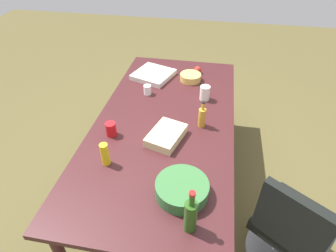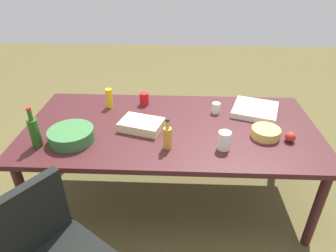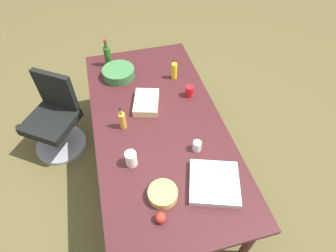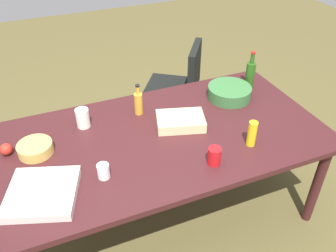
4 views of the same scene
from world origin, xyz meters
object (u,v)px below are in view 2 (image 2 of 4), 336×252
at_px(chip_bowl, 266,133).
at_px(dressing_bottle, 167,137).
at_px(pizza_box, 255,110).
at_px(conference_table, 171,132).
at_px(salad_bowl, 71,135).
at_px(mayo_jar, 224,140).
at_px(wine_bottle, 35,132).
at_px(mustard_bottle, 109,98).
at_px(sheet_cake, 142,125).
at_px(apple_red, 290,137).
at_px(paper_cup, 216,108).
at_px(red_solo_cup, 144,99).

bearing_deg(chip_bowl, dressing_bottle, -166.45).
relative_size(chip_bowl, pizza_box, 0.59).
relative_size(conference_table, salad_bowl, 7.02).
height_order(mayo_jar, pizza_box, mayo_jar).
xyz_separation_m(salad_bowl, dressing_bottle, (0.71, -0.06, 0.04)).
xyz_separation_m(mayo_jar, wine_bottle, (-1.33, -0.02, 0.05)).
height_order(salad_bowl, dressing_bottle, dressing_bottle).
relative_size(mustard_bottle, wine_bottle, 0.56).
distance_m(sheet_cake, apple_red, 1.11).
height_order(paper_cup, pizza_box, paper_cup).
relative_size(mayo_jar, chip_bowl, 0.63).
bearing_deg(wine_bottle, dressing_bottle, 0.99).
relative_size(conference_table, mayo_jar, 17.26).
bearing_deg(wine_bottle, mustard_bottle, 58.13).
bearing_deg(dressing_bottle, mustard_bottle, 131.55).
relative_size(red_solo_cup, apple_red, 1.45).
relative_size(chip_bowl, wine_bottle, 0.69).
bearing_deg(apple_red, pizza_box, 109.95).
distance_m(paper_cup, apple_red, 0.66).
relative_size(sheet_cake, apple_red, 4.21).
xyz_separation_m(conference_table, dressing_bottle, (-0.01, -0.30, 0.15)).
bearing_deg(sheet_cake, salad_bowl, -158.84).
relative_size(mustard_bottle, pizza_box, 0.48).
xyz_separation_m(mustard_bottle, dressing_bottle, (0.54, -0.61, 0.00)).
distance_m(chip_bowl, apple_red, 0.17).
height_order(mustard_bottle, dressing_bottle, dressing_bottle).
height_order(pizza_box, dressing_bottle, dressing_bottle).
distance_m(mayo_jar, wine_bottle, 1.33).
relative_size(chip_bowl, mustard_bottle, 1.23).
xyz_separation_m(apple_red, dressing_bottle, (-0.89, -0.12, 0.05)).
xyz_separation_m(salad_bowl, chip_bowl, (1.43, 0.12, -0.01)).
distance_m(chip_bowl, sheet_cake, 0.94).
xyz_separation_m(sheet_cake, red_solo_cup, (-0.03, 0.43, 0.02)).
distance_m(chip_bowl, wine_bottle, 1.67).
bearing_deg(pizza_box, wine_bottle, -141.98).
height_order(sheet_cake, wine_bottle, wine_bottle).
height_order(conference_table, chip_bowl, chip_bowl).
distance_m(conference_table, sheet_cake, 0.26).
bearing_deg(apple_red, mayo_jar, -167.29).
distance_m(conference_table, wine_bottle, 1.01).
relative_size(wine_bottle, apple_red, 4.04).
bearing_deg(salad_bowl, mayo_jar, -2.70).
distance_m(sheet_cake, pizza_box, 1.00).
height_order(chip_bowl, mustard_bottle, mustard_bottle).
xyz_separation_m(conference_table, red_solo_cup, (-0.26, 0.37, 0.12)).
bearing_deg(pizza_box, salad_bowl, -141.89).
xyz_separation_m(conference_table, mustard_bottle, (-0.55, 0.30, 0.15)).
bearing_deg(conference_table, wine_bottle, -161.23).
height_order(pizza_box, wine_bottle, wine_bottle).
bearing_deg(mayo_jar, salad_bowl, 177.30).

